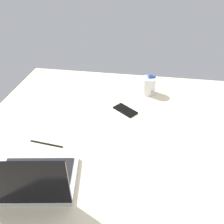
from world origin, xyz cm
name	(u,v)px	position (x,y,z in cm)	size (l,w,h in cm)	color
bed_mattress	(147,152)	(0.00, 0.00, 9.00)	(180.00, 140.00, 18.00)	beige
laptop	(31,180)	(43.95, 34.89, 22.41)	(36.29, 28.04, 23.00)	#B7BABC
snack_cup	(149,85)	(1.45, -45.12, 23.77)	(9.00, 9.00, 13.50)	silver
cell_phone	(125,110)	(13.87, -22.73, 18.40)	(6.80, 14.00, 0.80)	black
charger_cable	(46,144)	(48.27, 11.06, 18.30)	(17.00, 0.60, 0.60)	black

